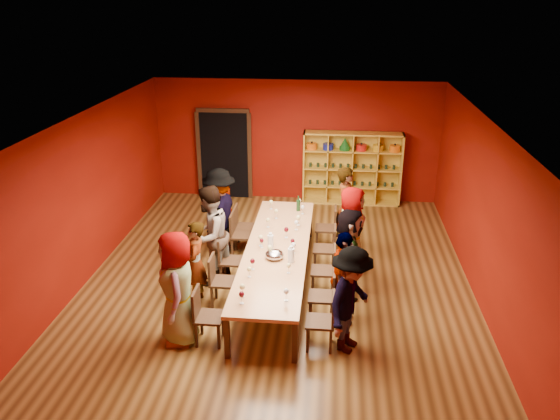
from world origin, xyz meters
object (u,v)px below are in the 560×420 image
at_px(tasting_table, 277,250).
at_px(person_right_1, 342,278).
at_px(person_right_3, 351,230).
at_px(person_left_4, 223,208).
at_px(chair_person_right_3, 329,246).
at_px(chair_person_left_1, 219,278).
at_px(chair_person_left_3, 238,232).
at_px(chair_person_left_0, 204,313).
at_px(person_right_4, 346,209).
at_px(chair_person_left_4, 241,224).
at_px(person_right_0, 351,300).
at_px(person_left_2, 210,235).
at_px(person_left_1, 196,264).
at_px(person_left_3, 220,213).
at_px(chair_person_right_1, 326,293).
at_px(wine_bottle, 298,205).
at_px(person_right_2, 349,253).
at_px(chair_person_right_2, 328,268).
at_px(spittoon_bowl, 274,255).
at_px(chair_person_left_2, 227,257).
at_px(shelving_unit, 352,165).
at_px(chair_person_right_0, 325,318).
at_px(person_left_0, 177,288).

relative_size(tasting_table, person_right_1, 2.87).
bearing_deg(person_right_3, person_left_4, 80.38).
bearing_deg(chair_person_right_3, chair_person_left_1, -142.12).
xyz_separation_m(chair_person_left_1, chair_person_left_3, (0.00, 1.87, 0.00)).
xyz_separation_m(chair_person_left_0, person_right_4, (2.14, 3.46, 0.38)).
bearing_deg(tasting_table, person_left_4, 129.45).
height_order(chair_person_left_4, person_right_0, person_right_0).
relative_size(person_left_2, person_left_4, 1.11).
bearing_deg(person_right_4, person_left_1, 140.50).
xyz_separation_m(person_left_3, chair_person_left_4, (0.35, 0.41, -0.40)).
height_order(chair_person_left_0, chair_person_right_1, same).
xyz_separation_m(person_left_1, person_right_1, (2.44, -0.31, 0.04)).
bearing_deg(person_right_0, wine_bottle, 40.57).
bearing_deg(person_left_2, person_right_1, 83.35).
bearing_deg(person_right_2, person_left_1, 96.15).
xyz_separation_m(chair_person_left_0, person_right_2, (2.17, 1.62, 0.31)).
height_order(person_right_2, person_right_3, person_right_3).
xyz_separation_m(chair_person_right_2, spittoon_bowl, (-0.91, -0.24, 0.33)).
bearing_deg(wine_bottle, person_left_1, -121.69).
xyz_separation_m(tasting_table, chair_person_left_2, (-0.91, 0.04, -0.20)).
xyz_separation_m(person_right_0, person_right_3, (0.05, 2.44, 0.01)).
xyz_separation_m(chair_person_left_4, chair_person_right_3, (1.82, -0.86, 0.00)).
bearing_deg(person_left_2, chair_person_left_1, 39.52).
bearing_deg(person_right_4, person_right_0, -172.34).
relative_size(chair_person_left_1, person_right_0, 0.54).
bearing_deg(chair_person_left_4, person_left_1, -99.41).
distance_m(shelving_unit, chair_person_left_1, 5.57).
bearing_deg(chair_person_left_4, shelving_unit, 50.18).
bearing_deg(chair_person_right_2, person_right_0, -77.26).
relative_size(chair_person_left_0, person_left_4, 0.54).
height_order(chair_person_left_3, spittoon_bowl, spittoon_bowl).
bearing_deg(person_left_4, person_left_2, -0.77).
distance_m(person_right_2, person_right_3, 0.87).
bearing_deg(chair_person_right_0, person_right_1, 71.37).
xyz_separation_m(tasting_table, chair_person_left_4, (-0.91, 1.55, -0.20)).
xyz_separation_m(chair_person_left_0, chair_person_right_0, (1.82, 0.05, 0.00)).
xyz_separation_m(person_right_1, chair_person_right_2, (-0.24, 0.86, -0.29)).
bearing_deg(chair_person_left_4, person_left_2, -101.35).
bearing_deg(tasting_table, person_left_3, 137.73).
height_order(chair_person_left_1, chair_person_right_1, same).
bearing_deg(person_right_3, tasting_table, 126.34).
bearing_deg(spittoon_bowl, tasting_table, 90.65).
relative_size(person_right_1, person_right_4, 0.89).
bearing_deg(person_right_2, person_right_3, -9.82).
xyz_separation_m(person_right_1, person_right_2, (0.11, 0.86, 0.02)).
relative_size(chair_person_left_4, chair_person_right_0, 1.00).
height_order(person_left_0, person_left_2, person_left_2).
bearing_deg(shelving_unit, chair_person_left_0, -110.66).
bearing_deg(chair_person_right_0, person_right_3, 80.50).
height_order(shelving_unit, person_right_4, shelving_unit).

